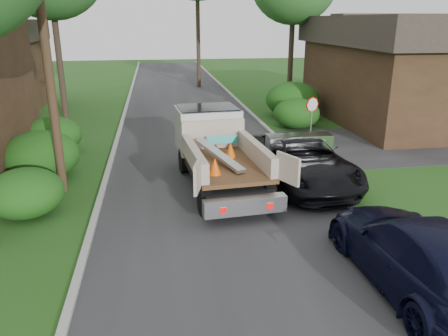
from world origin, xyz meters
TOP-DOWN VIEW (x-y plane):
  - ground at (0.00, 0.00)m, footprint 120.00×120.00m
  - road at (0.00, 10.00)m, footprint 8.00×90.00m
  - side_street at (12.00, 9.00)m, footprint 16.00×7.00m
  - curb_left at (-4.10, 10.00)m, footprint 0.20×90.00m
  - curb_right at (4.10, 10.00)m, footprint 0.20×90.00m
  - stop_sign at (5.20, 9.00)m, footprint 0.71×0.32m
  - utility_pole at (-5.48, 4.98)m, footprint 2.42×1.25m
  - house_right at (13.00, 14.00)m, footprint 9.72×12.96m
  - hedge_left_a at (-6.20, 3.00)m, footprint 2.34×2.34m
  - hedge_left_b at (-6.50, 6.50)m, footprint 2.86×2.86m
  - hedge_left_c at (-6.80, 10.00)m, footprint 2.60×2.60m
  - hedge_right_a at (5.80, 13.00)m, footprint 2.60×2.60m
  - hedge_right_b at (6.50, 16.00)m, footprint 3.38×3.38m
  - flatbed_truck at (0.08, 5.52)m, footprint 3.36×6.99m
  - black_pickup at (3.25, 4.50)m, footprint 3.26×6.40m
  - navy_suv at (3.68, -2.50)m, footprint 2.45×5.89m

SIDE VIEW (x-z plane):
  - ground at x=0.00m, z-range 0.00..0.00m
  - road at x=0.00m, z-range -0.01..0.01m
  - side_street at x=12.00m, z-range 0.00..0.02m
  - curb_left at x=-4.10m, z-range 0.00..0.12m
  - curb_right at x=4.10m, z-range 0.00..0.12m
  - hedge_left_a at x=-6.20m, z-range 0.00..1.53m
  - hedge_left_c at x=-6.80m, z-range 0.00..1.70m
  - hedge_right_a at x=5.80m, z-range 0.00..1.70m
  - navy_suv at x=3.68m, z-range 0.00..1.70m
  - black_pickup at x=3.25m, z-range 0.00..1.73m
  - hedge_left_b at x=-6.50m, z-range 0.00..1.87m
  - hedge_right_b at x=6.50m, z-range 0.00..2.21m
  - flatbed_truck at x=0.08m, z-range 0.11..2.68m
  - stop_sign at x=5.20m, z-range 0.54..3.02m
  - house_right at x=13.00m, z-range 0.06..6.26m
  - utility_pole at x=-5.48m, z-range 0.17..10.17m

